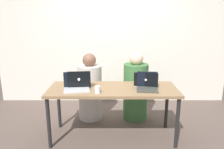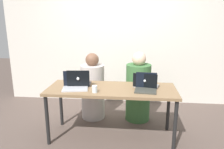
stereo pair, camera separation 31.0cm
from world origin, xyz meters
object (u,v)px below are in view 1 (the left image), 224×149
Objects in this scene: person_on_left at (89,90)px; water_glass_left at (97,90)px; laptop_back_right at (145,83)px; laptop_back_left at (79,83)px; person_on_right at (135,90)px; laptop_front_right at (146,86)px; laptop_front_left at (76,86)px.

person_on_left is 12.38× the size of water_glass_left.
laptop_back_left is (-0.96, -0.02, 0.01)m from laptop_back_right.
person_on_right is 12.74× the size of water_glass_left.
laptop_back_right is 0.75m from water_glass_left.
person_on_left reaches higher than laptop_front_right.
laptop_back_right is 4.10× the size of water_glass_left.
water_glass_left is (0.19, -0.84, 0.29)m from person_on_left.
water_glass_left is (-0.68, -0.30, -0.01)m from laptop_back_right.
person_on_left is 0.90m from water_glass_left.
laptop_back_right is (0.98, 0.16, -0.00)m from laptop_front_left.
laptop_front_left is 1.24× the size of laptop_front_right.
person_on_right is at bearing 102.93° from laptop_front_right.
laptop_back_left reaches higher than laptop_front_left.
person_on_right is 0.74m from laptop_front_right.
person_on_left is at bearing 70.30° from laptop_front_left.
laptop_front_right is 0.70m from water_glass_left.
water_glass_left is (-0.68, -0.15, -0.01)m from laptop_front_right.
water_glass_left is at bearing -161.47° from laptop_front_right.
person_on_right reaches higher than person_on_left.
laptop_front_right is (-0.01, -0.15, 0.00)m from laptop_back_right.
person_on_left is 1.06m from laptop_back_right.
person_on_left is at bearing 0.55° from person_on_right.
laptop_front_left is 1.12× the size of laptop_back_left.
person_on_right is 3.84× the size of laptop_front_right.
laptop_front_left and laptop_front_right have the same top height.
person_on_right is at bearing -153.09° from laptop_back_left.
laptop_front_left is at bearing 66.15° from person_on_left.
person_on_left is 1.14m from laptop_front_right.
laptop_front_left reaches higher than laptop_back_right.
person_on_left is at bearing -18.35° from laptop_back_right.
laptop_back_left is at bearing 70.22° from laptop_front_left.
person_on_left is 0.97× the size of person_on_right.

